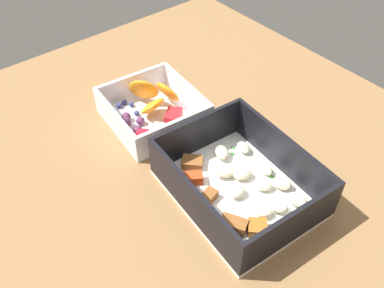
# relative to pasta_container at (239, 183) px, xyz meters

# --- Properties ---
(table_surface) EXTENTS (0.80, 0.80, 0.02)m
(table_surface) POSITION_rel_pasta_container_xyz_m (0.12, 0.02, -0.03)
(table_surface) COLOR brown
(table_surface) RESTS_ON ground
(pasta_container) EXTENTS (0.22, 0.18, 0.07)m
(pasta_container) POSITION_rel_pasta_container_xyz_m (0.00, 0.00, 0.00)
(pasta_container) COLOR white
(pasta_container) RESTS_ON table_surface
(fruit_bowl) EXTENTS (0.16, 0.16, 0.06)m
(fruit_bowl) POSITION_rel_pasta_container_xyz_m (0.21, 0.00, -0.00)
(fruit_bowl) COLOR white
(fruit_bowl) RESTS_ON table_surface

